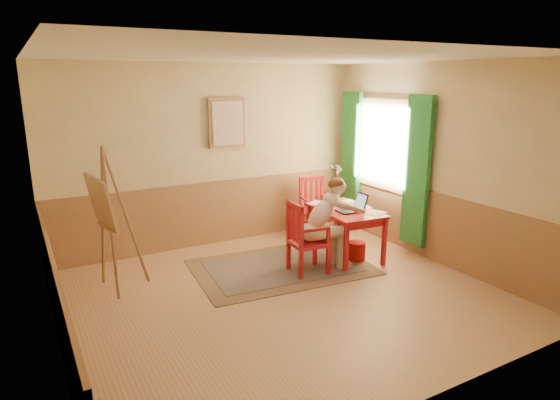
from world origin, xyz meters
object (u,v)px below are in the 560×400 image
chair_left (305,238)px  easel (104,207)px  chair_back (314,207)px  laptop (353,207)px  table (345,215)px  figure (326,220)px

chair_left → easel: 2.56m
chair_back → laptop: (-0.09, -1.14, 0.28)m
table → easel: (-3.25, 0.45, 0.45)m
table → chair_left: (-0.87, -0.28, -0.13)m
table → laptop: laptop is taller
chair_back → easel: size_ratio=0.54×
figure → easel: bearing=164.6°
figure → laptop: figure is taller
figure → laptop: bearing=15.0°
table → laptop: 0.21m
table → chair_back: chair_back is taller
chair_left → chair_back: bearing=52.3°
chair_left → laptop: size_ratio=2.34×
table → easel: 3.31m
chair_left → table: bearing=18.1°
table → chair_left: chair_left is taller
chair_back → figure: 1.47m
chair_back → chair_left: bearing=-127.7°
chair_left → figure: 0.39m
laptop → table: bearing=104.6°
chair_left → chair_back: 1.62m
chair_back → figure: figure is taller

